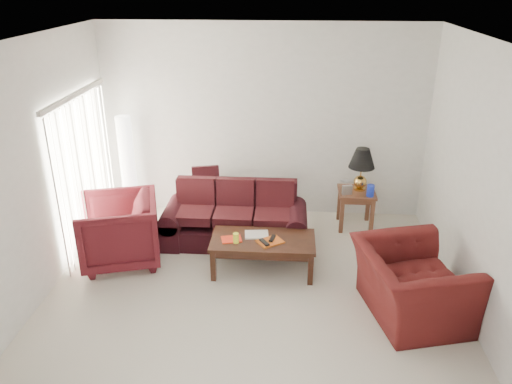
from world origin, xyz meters
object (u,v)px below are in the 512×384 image
Objects in this scene: end_table at (355,209)px; floor_lamp at (128,167)px; coffee_table at (263,255)px; armchair_left at (119,231)px; sofa at (235,215)px; armchair_right at (411,284)px.

floor_lamp reaches higher than end_table.
floor_lamp is 1.24× the size of coffee_table.
floor_lamp is 1.49m from armchair_left.
sofa is 1.67× the size of armchair_right.
armchair_left reaches higher than sofa.
armchair_left is at bearing -158.94° from end_table.
armchair_left reaches higher than coffee_table.
sofa is 1.25× the size of floor_lamp.
armchair_right is at bearing 60.25° from armchair_left.
floor_lamp is at bearing 155.10° from sofa.
armchair_left is at bearing 61.75° from armchair_right.
end_table is 2.20m from armchair_right.
floor_lamp is at bearing 151.73° from coffee_table.
sofa reaches higher than end_table.
sofa is 2.67m from armchair_right.
sofa is 0.89m from coffee_table.
coffee_table is (0.45, -0.74, -0.19)m from sofa.
armchair_right is (3.94, -2.32, -0.43)m from floor_lamp.
coffee_table is (1.93, -0.10, -0.23)m from armchair_left.
floor_lamp is 4.60m from armchair_right.
end_table is 0.45× the size of coffee_table.
floor_lamp reaches higher than armchair_right.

